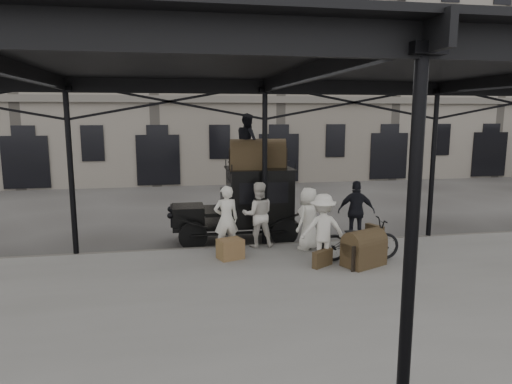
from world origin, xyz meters
TOP-DOWN VIEW (x-y plane):
  - ground at (0.00, 0.00)m, footprint 120.00×120.00m
  - platform at (0.00, -2.00)m, footprint 28.00×8.00m
  - canopy at (0.00, -1.72)m, footprint 22.50×9.00m
  - building_frontage at (0.00, 18.00)m, footprint 64.00×8.00m
  - taxi at (-0.29, 2.96)m, footprint 3.65×1.55m
  - porter_left at (-1.14, 1.41)m, footprint 0.69×0.49m
  - porter_midleft at (-0.22, 1.80)m, footprint 0.90×0.71m
  - porter_centre at (1.06, 1.32)m, footprint 0.97×0.94m
  - porter_official at (2.61, 1.80)m, footprint 1.10×0.71m
  - porter_right at (1.04, 0.09)m, footprint 1.14×0.69m
  - bicycle at (2.04, 0.18)m, footprint 2.03×0.83m
  - porter_roof at (-0.32, 2.86)m, footprint 0.72×0.86m
  - steamer_trunk_roof_near at (-0.37, 2.71)m, footprint 1.02×0.69m
  - steamer_trunk_roof_far at (0.38, 3.16)m, footprint 1.02×0.72m
  - steamer_trunk_platform at (1.97, -0.22)m, footprint 1.15×0.96m
  - wicker_hamper at (-1.10, 0.87)m, footprint 0.71×0.62m
  - suitcase_upright at (3.18, 1.80)m, footprint 0.37×0.61m
  - suitcase_flat at (0.98, -0.12)m, footprint 0.58×0.45m

SIDE VIEW (x-z plane):
  - ground at x=0.00m, z-range 0.00..0.00m
  - platform at x=0.00m, z-range 0.00..0.15m
  - suitcase_flat at x=0.98m, z-range 0.15..0.55m
  - suitcase_upright at x=3.18m, z-range 0.15..0.60m
  - wicker_hamper at x=-1.10m, z-range 0.15..0.65m
  - steamer_trunk_platform at x=1.97m, z-range 0.15..0.88m
  - bicycle at x=2.04m, z-range 0.15..1.19m
  - porter_centre at x=1.06m, z-range 0.15..1.82m
  - porter_right at x=1.04m, z-range 0.15..1.86m
  - porter_official at x=2.61m, z-range 0.15..1.90m
  - porter_left at x=-1.14m, z-range 0.15..1.92m
  - porter_midleft at x=-0.22m, z-range 0.15..1.94m
  - taxi at x=-0.29m, z-range 0.11..2.29m
  - steamer_trunk_roof_far at x=0.38m, z-range 2.18..2.87m
  - steamer_trunk_roof_near at x=-0.37m, z-range 2.18..2.89m
  - porter_roof at x=-0.32m, z-range 2.18..3.76m
  - canopy at x=0.00m, z-range 2.23..6.97m
  - building_frontage at x=0.00m, z-range 0.00..14.00m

